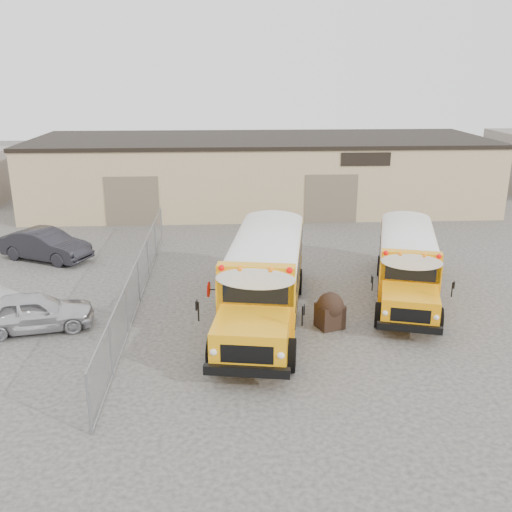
{
  "coord_description": "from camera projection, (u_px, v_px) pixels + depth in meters",
  "views": [
    {
      "loc": [
        -2.46,
        -18.76,
        8.97
      ],
      "look_at": [
        -1.21,
        3.76,
        1.6
      ],
      "focal_mm": 40.0,
      "sensor_mm": 36.0,
      "label": 1
    }
  ],
  "objects": [
    {
      "name": "chainlink_fence",
      "position": [
        138.0,
        280.0,
        22.97
      ],
      "size": [
        0.07,
        18.07,
        1.81
      ],
      "color": "gray",
      "rests_on": "ground"
    },
    {
      "name": "car_silver",
      "position": [
        34.0,
        312.0,
        20.48
      ],
      "size": [
        4.39,
        2.43,
        1.41
      ],
      "primitive_type": "imported",
      "rotation": [
        0.0,
        0.0,
        1.76
      ],
      "color": "silver",
      "rests_on": "ground"
    },
    {
      "name": "tarp_bundle",
      "position": [
        330.0,
        310.0,
        20.69
      ],
      "size": [
        1.12,
        1.06,
        1.34
      ],
      "color": "black",
      "rests_on": "ground"
    },
    {
      "name": "warehouse",
      "position": [
        260.0,
        171.0,
        38.95
      ],
      "size": [
        30.2,
        10.2,
        4.67
      ],
      "color": "tan",
      "rests_on": "ground"
    },
    {
      "name": "ground",
      "position": [
        295.0,
        329.0,
        20.72
      ],
      "size": [
        120.0,
        120.0,
        0.0
      ],
      "primitive_type": "plane",
      "color": "#383633",
      "rests_on": "ground"
    },
    {
      "name": "school_bus_right",
      "position": [
        404.0,
        224.0,
        28.84
      ],
      "size": [
        4.56,
        9.33,
        2.66
      ],
      "color": "#FF9C0A",
      "rests_on": "ground"
    },
    {
      "name": "school_bus_left",
      "position": [
        276.0,
        226.0,
        27.56
      ],
      "size": [
        4.19,
        10.78,
        3.07
      ],
      "color": "#FFA50F",
      "rests_on": "ground"
    },
    {
      "name": "car_dark",
      "position": [
        46.0,
        245.0,
        28.1
      ],
      "size": [
        4.87,
        3.45,
        1.53
      ],
      "primitive_type": "imported",
      "rotation": [
        0.0,
        0.0,
        1.13
      ],
      "color": "black",
      "rests_on": "ground"
    }
  ]
}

